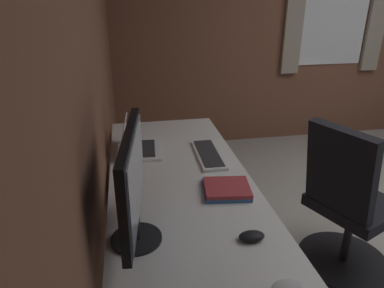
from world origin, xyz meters
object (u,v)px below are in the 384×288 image
at_px(mouse_spare, 252,236).
at_px(book_stack_near, 226,189).
at_px(drawer_pedestal, 173,224).
at_px(monitor_primary, 133,181).
at_px(keyboard_main, 208,154).
at_px(office_chair, 347,209).
at_px(laptop_leftmost, 136,144).
at_px(mouse_main, 287,287).

height_order(mouse_spare, book_stack_near, book_stack_near).
bearing_deg(book_stack_near, drawer_pedestal, 35.70).
relative_size(monitor_primary, keyboard_main, 1.33).
distance_m(monitor_primary, mouse_spare, 0.51).
bearing_deg(mouse_spare, drawer_pedestal, 18.21).
bearing_deg(office_chair, keyboard_main, 68.90).
distance_m(laptop_leftmost, keyboard_main, 0.45).
height_order(keyboard_main, mouse_spare, mouse_spare).
relative_size(monitor_primary, mouse_main, 5.40).
height_order(mouse_main, office_chair, office_chair).
bearing_deg(mouse_spare, office_chair, -57.61).
xyz_separation_m(drawer_pedestal, monitor_primary, (-0.60, 0.22, 0.64)).
height_order(keyboard_main, book_stack_near, book_stack_near).
relative_size(mouse_spare, book_stack_near, 0.42).
bearing_deg(monitor_primary, mouse_main, -127.10).
height_order(laptop_leftmost, mouse_main, laptop_leftmost).
distance_m(keyboard_main, office_chair, 0.87).
bearing_deg(laptop_leftmost, monitor_primary, 178.02).
bearing_deg(office_chair, laptop_leftmost, 69.52).
bearing_deg(office_chair, mouse_main, 135.43).
relative_size(mouse_main, book_stack_near, 0.42).
relative_size(keyboard_main, office_chair, 0.44).
bearing_deg(office_chair, monitor_primary, 108.60).
relative_size(drawer_pedestal, office_chair, 0.72).
bearing_deg(book_stack_near, monitor_primary, 123.00).
distance_m(keyboard_main, mouse_main, 1.06).
distance_m(drawer_pedestal, keyboard_main, 0.47).
relative_size(monitor_primary, book_stack_near, 2.28).
bearing_deg(keyboard_main, monitor_primary, 147.59).
bearing_deg(mouse_spare, book_stack_near, -0.22).
bearing_deg(book_stack_near, keyboard_main, -0.75).
height_order(laptop_leftmost, keyboard_main, laptop_leftmost).
distance_m(drawer_pedestal, book_stack_near, 0.56).
bearing_deg(drawer_pedestal, keyboard_main, -66.22).
xyz_separation_m(laptop_leftmost, keyboard_main, (-0.15, -0.42, -0.04)).
height_order(laptop_leftmost, office_chair, office_chair).
relative_size(drawer_pedestal, monitor_primary, 1.24).
bearing_deg(laptop_leftmost, office_chair, -110.48).
xyz_separation_m(keyboard_main, book_stack_near, (-0.42, 0.01, 0.01)).
bearing_deg(laptop_leftmost, keyboard_main, -109.35).
distance_m(mouse_main, mouse_spare, 0.27).
relative_size(laptop_leftmost, mouse_main, 3.29).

